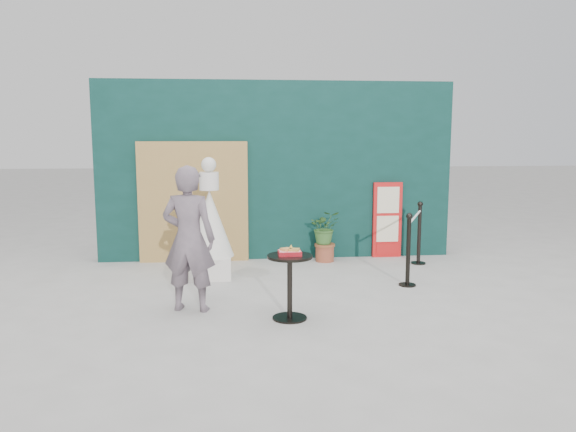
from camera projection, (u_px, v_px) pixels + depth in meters
The scene contains 10 objects.
ground at pixel (298, 313), 6.67m from camera, with size 60.00×60.00×0.00m, color #ADAAA5.
back_wall at pixel (277, 171), 9.56m from camera, with size 6.00×0.30×3.00m, color #092C27.
bamboo_fence at pixel (193, 202), 9.28m from camera, with size 1.80×0.08×2.00m, color tan.
woman at pixel (189, 239), 6.68m from camera, with size 0.64×0.42×1.76m, color slate.
menu_board at pixel (387, 220), 9.67m from camera, with size 0.50×0.07×1.30m.
statue at pixel (210, 229), 8.27m from camera, with size 0.70×0.70×1.79m.
cafe_table at pixel (290, 277), 6.41m from camera, with size 0.52×0.52×0.75m.
food_basket at pixel (290, 252), 6.37m from camera, with size 0.26×0.19×0.11m.
planter at pixel (325, 232), 9.36m from camera, with size 0.51×0.44×0.86m.
stanchion_barrier at pixel (414, 242), 8.51m from camera, with size 0.84×1.54×1.03m.
Camera 1 is at (-0.77, -6.39, 2.11)m, focal length 35.00 mm.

